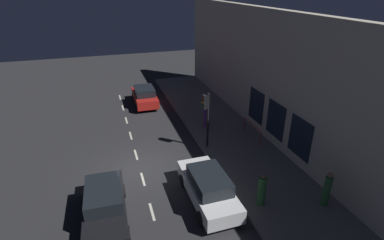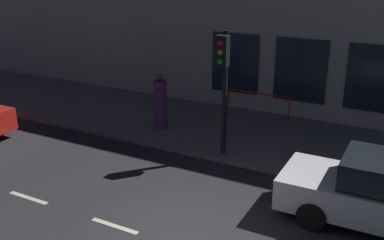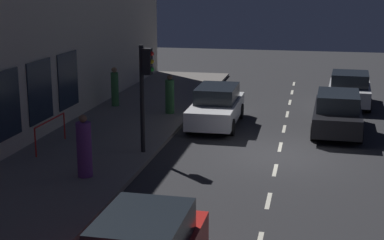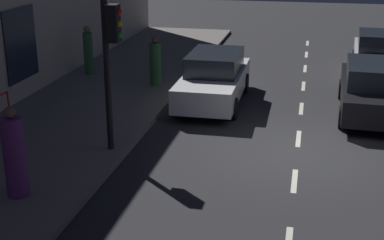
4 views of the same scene
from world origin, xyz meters
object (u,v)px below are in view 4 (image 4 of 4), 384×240
Objects in this scene: parked_car_0 at (214,78)px; pedestrian_2 at (88,51)px; pedestrian_1 at (155,63)px; parked_car_2 at (380,53)px; pedestrian_0 at (14,156)px; traffic_light at (111,50)px; parked_car_1 at (373,89)px.

parked_car_0 is 5.39m from pedestrian_2.
parked_car_2 is at bearing 120.30° from pedestrian_1.
pedestrian_1 is (-0.43, -8.48, -0.08)m from pedestrian_0.
parked_car_2 is 14.65m from pedestrian_0.
parked_car_2 is at bearing -126.17° from traffic_light.
parked_car_0 is 2.58× the size of pedestrian_2.
pedestrian_2 is (2.78, -0.94, 0.07)m from pedestrian_1.
traffic_light is 2.13× the size of pedestrian_1.
pedestrian_1 is at bearing -27.30° from parked_car_0.
pedestrian_0 is (7.32, 7.17, 0.20)m from parked_car_1.
traffic_light is at bearing -122.85° from parked_car_2.
traffic_light reaches higher than pedestrian_1.
traffic_light is 1.92× the size of pedestrian_0.
parked_car_1 is 2.63× the size of pedestrian_2.
parked_car_0 is 2.48m from pedestrian_1.
pedestrian_2 is at bearing -63.05° from traffic_light.
parked_car_1 is at bearing -82.04° from pedestrian_2.
pedestrian_1 is at bearing -150.29° from parked_car_2.
pedestrian_1 is (6.90, -1.31, 0.12)m from parked_car_1.
pedestrian_1 is (0.63, -5.77, -1.64)m from traffic_light.
pedestrian_0 is 8.49m from pedestrian_1.
parked_car_1 is 7.02m from pedestrian_1.
traffic_light is 11.95m from parked_car_2.
traffic_light reaches higher than parked_car_1.
traffic_light reaches higher than pedestrian_0.
pedestrian_0 reaches higher than pedestrian_2.
parked_car_1 is at bearing -144.55° from traffic_light.
traffic_light reaches higher than pedestrian_2.
pedestrian_2 is (4.98, -2.06, 0.19)m from parked_car_0.
pedestrian_1 reaches higher than parked_car_1.
pedestrian_2 is at bearing -22.78° from parked_car_0.
parked_car_0 and parked_car_2 have the same top height.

